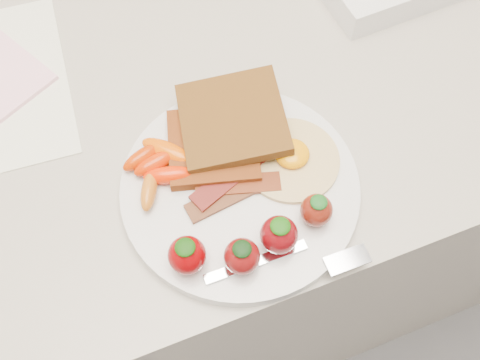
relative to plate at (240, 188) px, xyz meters
name	(u,v)px	position (x,y,z in m)	size (l,w,h in m)	color
counter	(206,225)	(-0.01, 0.16, -0.46)	(2.00, 0.60, 0.90)	gray
plate	(240,188)	(0.00, 0.00, 0.00)	(0.27, 0.27, 0.02)	silver
toast_lower	(213,146)	(-0.01, 0.05, 0.02)	(0.10, 0.10, 0.01)	#4A1E09
toast_upper	(232,119)	(0.02, 0.07, 0.03)	(0.12, 0.12, 0.01)	#392408
fried_egg	(291,158)	(0.07, 0.01, 0.01)	(0.15, 0.15, 0.02)	beige
bacon_strips	(231,186)	(-0.01, 0.00, 0.01)	(0.11, 0.06, 0.01)	black
baby_carrots	(158,165)	(-0.08, 0.05, 0.02)	(0.09, 0.10, 0.02)	#C72800
strawberries	(252,240)	(-0.02, -0.08, 0.03)	(0.18, 0.06, 0.05)	#770003
fork	(298,261)	(0.02, -0.11, 0.01)	(0.17, 0.05, 0.00)	silver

